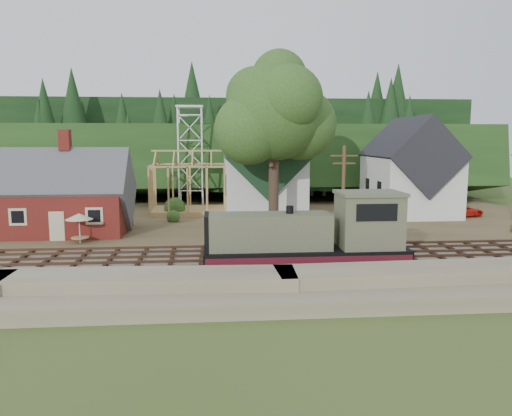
{
  "coord_description": "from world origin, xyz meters",
  "views": [
    {
      "loc": [
        -3.37,
        -33.54,
        8.58
      ],
      "look_at": [
        0.08,
        6.0,
        3.0
      ],
      "focal_mm": 35.0,
      "sensor_mm": 36.0,
      "label": 1
    }
  ],
  "objects": [
    {
      "name": "car_blue",
      "position": [
        -2.19,
        9.28,
        0.86
      ],
      "size": [
        2.16,
        3.54,
        1.12
      ],
      "primitive_type": "imported",
      "rotation": [
        0.0,
        0.0,
        0.27
      ],
      "color": "#598CBF",
      "rests_on": "village_flat"
    },
    {
      "name": "lattice_tower",
      "position": [
        -6.0,
        28.0,
        10.03
      ],
      "size": [
        3.2,
        3.2,
        12.12
      ],
      "color": "silver",
      "rests_on": "village_flat"
    },
    {
      "name": "embankment",
      "position": [
        0.0,
        -8.5,
        0.0
      ],
      "size": [
        64.0,
        5.0,
        1.6
      ],
      "primitive_type": "cube",
      "color": "#7F7259",
      "rests_on": "ground"
    },
    {
      "name": "village_flat",
      "position": [
        0.0,
        18.0,
        0.15
      ],
      "size": [
        64.0,
        26.0,
        0.3
      ],
      "primitive_type": "cube",
      "color": "brown",
      "rests_on": "ground"
    },
    {
      "name": "hillside",
      "position": [
        0.0,
        42.0,
        0.0
      ],
      "size": [
        70.0,
        28.96,
        12.74
      ],
      "primitive_type": "cube",
      "rotation": [
        -0.17,
        0.0,
        0.0
      ],
      "color": "#1E3F19",
      "rests_on": "ground"
    },
    {
      "name": "patio_set",
      "position": [
        -13.93,
        6.43,
        2.33
      ],
      "size": [
        2.14,
        2.14,
        2.38
      ],
      "color": "silver",
      "rests_on": "village_flat"
    },
    {
      "name": "ridge",
      "position": [
        0.0,
        58.0,
        0.0
      ],
      "size": [
        80.0,
        20.0,
        12.0
      ],
      "primitive_type": "cube",
      "color": "black",
      "rests_on": "ground"
    },
    {
      "name": "church",
      "position": [
        2.0,
        19.68,
        5.18
      ],
      "size": [
        8.4,
        15.17,
        13.0
      ],
      "color": "silver",
      "rests_on": "village_flat"
    },
    {
      "name": "railroad_bed",
      "position": [
        0.0,
        0.0,
        0.08
      ],
      "size": [
        64.0,
        11.0,
        0.16
      ],
      "primitive_type": "cube",
      "color": "#726B5B",
      "rests_on": "ground"
    },
    {
      "name": "locomotive",
      "position": [
        2.97,
        -3.0,
        2.22
      ],
      "size": [
        12.72,
        3.18,
        5.07
      ],
      "color": "black",
      "rests_on": "railroad_bed"
    },
    {
      "name": "ground",
      "position": [
        0.0,
        0.0,
        0.0
      ],
      "size": [
        140.0,
        140.0,
        0.0
      ],
      "primitive_type": "plane",
      "color": "#384C1E",
      "rests_on": "ground"
    },
    {
      "name": "big_tree",
      "position": [
        2.17,
        10.08,
        10.22
      ],
      "size": [
        10.9,
        8.4,
        14.7
      ],
      "color": "#38281E",
      "rests_on": "village_flat"
    },
    {
      "name": "telegraph_pole_near",
      "position": [
        7.0,
        5.2,
        4.25
      ],
      "size": [
        2.2,
        0.28,
        8.0
      ],
      "color": "#4C331E",
      "rests_on": "ground"
    },
    {
      "name": "timber_frame",
      "position": [
        -6.0,
        22.0,
        3.27
      ],
      "size": [
        8.2,
        6.2,
        6.99
      ],
      "color": "tan",
      "rests_on": "village_flat"
    },
    {
      "name": "car_red",
      "position": [
        23.01,
        16.72,
        0.93
      ],
      "size": [
        4.84,
        2.93,
        1.26
      ],
      "primitive_type": "imported",
      "rotation": [
        0.0,
        0.0,
        1.77
      ],
      "color": "red",
      "rests_on": "village_flat"
    },
    {
      "name": "farmhouse",
      "position": [
        18.0,
        19.0,
        4.87
      ],
      "size": [
        8.4,
        10.8,
        10.6
      ],
      "color": "silver",
      "rests_on": "village_flat"
    },
    {
      "name": "depot",
      "position": [
        -16.0,
        11.0,
        3.21
      ],
      "size": [
        10.8,
        7.41,
        9.0
      ],
      "color": "maroon",
      "rests_on": "village_flat"
    }
  ]
}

